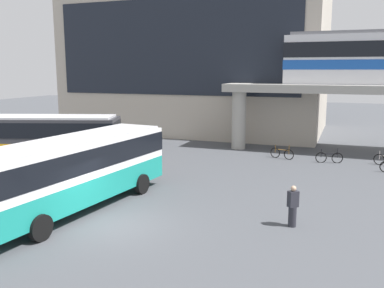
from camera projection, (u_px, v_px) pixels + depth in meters
ground_plane at (199, 170)px, 25.80m from camera, size 120.00×120.00×0.00m
station_building at (201, 58)px, 43.08m from camera, size 24.65×15.04×14.68m
bus_main at (72, 167)px, 18.12m from camera, size 3.73×11.25×3.22m
bus_secondary at (33, 135)px, 27.01m from camera, size 11.27×5.96×3.22m
bicycle_brown at (282, 153)px, 29.23m from camera, size 1.72×0.61×1.04m
bicycle_black at (329, 158)px, 27.86m from camera, size 1.76×0.46×1.04m
pedestrian_by_bike_rack at (293, 207)px, 16.47m from camera, size 0.47×0.46×1.67m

